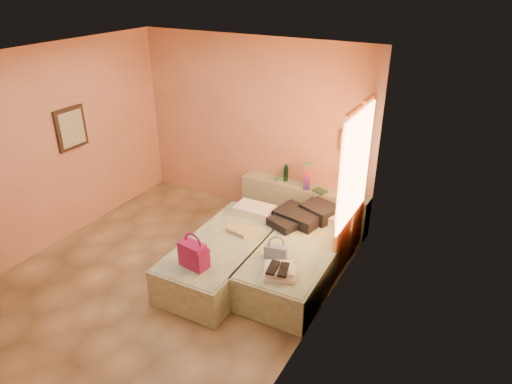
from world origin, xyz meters
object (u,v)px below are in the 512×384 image
(bed_left, at_px, (225,256))
(water_bottle, at_px, (286,173))
(magenta_handbag, at_px, (194,254))
(bed_right, at_px, (299,261))
(blue_handbag, at_px, (276,252))
(towel_stack, at_px, (280,272))
(green_book, at_px, (320,191))
(flower_vase, at_px, (355,190))
(headboard_ledge, at_px, (303,205))

(bed_left, distance_m, water_bottle, 1.82)
(bed_left, relative_size, magenta_handbag, 5.86)
(bed_right, distance_m, blue_handbag, 0.55)
(water_bottle, relative_size, towel_stack, 0.74)
(magenta_handbag, bearing_deg, green_book, 81.37)
(flower_vase, bearing_deg, magenta_handbag, -116.86)
(water_bottle, xyz_separation_m, magenta_handbag, (-0.05, -2.39, -0.12))
(bed_right, relative_size, blue_handbag, 7.26)
(headboard_ledge, relative_size, water_bottle, 7.91)
(headboard_ledge, height_order, water_bottle, water_bottle)
(headboard_ledge, distance_m, green_book, 0.45)
(bed_right, bearing_deg, towel_stack, -86.33)
(flower_vase, xyz_separation_m, blue_handbag, (-0.41, -1.74, -0.18))
(bed_right, height_order, blue_handbag, blue_handbag)
(headboard_ledge, xyz_separation_m, magenta_handbag, (-0.38, -2.35, 0.33))
(headboard_ledge, height_order, bed_left, headboard_ledge)
(green_book, relative_size, blue_handbag, 0.70)
(magenta_handbag, bearing_deg, bed_left, 97.20)
(bed_right, xyz_separation_m, towel_stack, (0.06, -0.69, 0.30))
(bed_right, xyz_separation_m, flower_vase, (0.28, 1.34, 0.52))
(flower_vase, bearing_deg, green_book, -171.73)
(bed_right, bearing_deg, bed_left, -159.67)
(headboard_ledge, bearing_deg, water_bottle, 173.12)
(blue_handbag, distance_m, towel_stack, 0.35)
(bed_right, bearing_deg, headboard_ledge, 109.90)
(bed_right, relative_size, towel_stack, 5.71)
(green_book, height_order, blue_handbag, green_book)
(bed_left, bearing_deg, blue_handbag, -5.02)
(flower_vase, relative_size, magenta_handbag, 0.70)
(blue_handbag, bearing_deg, bed_right, 58.15)
(green_book, xyz_separation_m, blue_handbag, (0.10, -1.67, -0.08))
(bed_left, height_order, blue_handbag, blue_handbag)
(headboard_ledge, bearing_deg, bed_left, -102.44)
(bed_right, height_order, flower_vase, flower_vase)
(bed_left, distance_m, towel_stack, 1.06)
(towel_stack, bearing_deg, magenta_handbag, -161.91)
(bed_left, xyz_separation_m, blue_handbag, (0.77, -0.05, 0.34))
(bed_left, height_order, water_bottle, water_bottle)
(green_book, xyz_separation_m, towel_stack, (0.30, -1.95, -0.12))
(headboard_ledge, bearing_deg, towel_stack, -73.86)
(bed_left, height_order, bed_right, same)
(flower_vase, bearing_deg, headboard_ledge, 179.72)
(headboard_ledge, height_order, bed_right, headboard_ledge)
(bed_left, distance_m, bed_right, 0.97)
(magenta_handbag, bearing_deg, flower_vase, 71.04)
(bed_right, xyz_separation_m, water_bottle, (-0.86, 1.38, 0.53))
(towel_stack, bearing_deg, water_bottle, 114.03)
(bed_left, xyz_separation_m, bed_right, (0.90, 0.36, 0.00))
(headboard_ledge, bearing_deg, flower_vase, -0.28)
(headboard_ledge, xyz_separation_m, towel_stack, (0.59, -2.03, 0.23))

